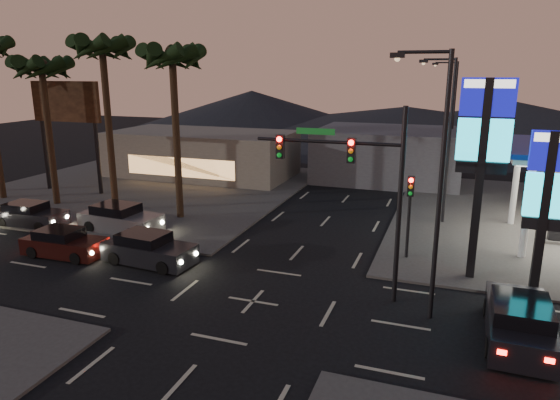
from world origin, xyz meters
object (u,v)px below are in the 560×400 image
at_px(pylon_sign_tall, 484,140).
at_px(pylon_sign_short, 547,189).
at_px(suv_station, 519,322).
at_px(car_lane_a_mid, 64,243).
at_px(car_lane_b_mid, 30,215).
at_px(car_lane_a_front, 148,249).
at_px(car_lane_b_front, 120,219).
at_px(traffic_signal_mast, 357,175).

bearing_deg(pylon_sign_tall, pylon_sign_short, -21.80).
distance_m(pylon_sign_short, suv_station, 5.87).
relative_size(pylon_sign_short, car_lane_a_mid, 1.60).
height_order(pylon_sign_short, suv_station, pylon_sign_short).
bearing_deg(pylon_sign_tall, car_lane_b_mid, -179.00).
bearing_deg(car_lane_b_mid, car_lane_a_mid, -30.91).
height_order(pylon_sign_tall, car_lane_b_mid, pylon_sign_tall).
xyz_separation_m(car_lane_a_mid, suv_station, (21.23, -1.44, 0.10)).
relative_size(pylon_sign_short, car_lane_a_front, 1.45).
bearing_deg(car_lane_a_front, pylon_sign_short, 7.39).
distance_m(car_lane_b_front, car_lane_b_mid, 5.99).
height_order(car_lane_a_front, suv_station, suv_station).
bearing_deg(suv_station, car_lane_b_front, 164.61).
relative_size(car_lane_b_front, suv_station, 1.04).
height_order(car_lane_a_front, car_lane_b_front, car_lane_b_front).
bearing_deg(car_lane_a_mid, car_lane_b_mid, 149.09).
xyz_separation_m(traffic_signal_mast, car_lane_b_front, (-14.73, 4.01, -4.47)).
relative_size(car_lane_a_front, suv_station, 0.97).
distance_m(pylon_sign_tall, car_lane_b_mid, 26.04).
height_order(pylon_sign_short, traffic_signal_mast, traffic_signal_mast).
bearing_deg(pylon_sign_short, pylon_sign_tall, 158.20).
xyz_separation_m(car_lane_a_front, car_lane_b_mid, (-10.39, 2.83, -0.04)).
bearing_deg(car_lane_b_front, pylon_sign_tall, -1.45).
relative_size(pylon_sign_short, suv_station, 1.41).
bearing_deg(car_lane_b_mid, suv_station, -10.20).
distance_m(car_lane_a_mid, car_lane_b_mid, 6.61).
relative_size(traffic_signal_mast, car_lane_a_front, 1.66).
xyz_separation_m(car_lane_a_front, car_lane_b_front, (-4.47, 3.77, 0.05)).
xyz_separation_m(pylon_sign_tall, car_lane_b_mid, (-25.40, -0.44, -5.72)).
relative_size(pylon_sign_tall, car_lane_b_front, 1.75).
bearing_deg(traffic_signal_mast, car_lane_a_mid, -178.76).
height_order(traffic_signal_mast, car_lane_a_mid, traffic_signal_mast).
height_order(car_lane_a_mid, suv_station, suv_station).
xyz_separation_m(traffic_signal_mast, car_lane_a_front, (-10.27, 0.24, -4.52)).
distance_m(car_lane_a_mid, suv_station, 21.28).
xyz_separation_m(pylon_sign_short, car_lane_a_mid, (-22.23, -2.84, -4.00)).
distance_m(car_lane_a_front, car_lane_a_mid, 4.75).
distance_m(traffic_signal_mast, car_lane_b_mid, 21.37).
distance_m(pylon_sign_short, car_lane_b_mid, 28.19).
relative_size(pylon_sign_tall, suv_station, 1.82).
distance_m(traffic_signal_mast, car_lane_b_front, 15.91).
height_order(pylon_sign_tall, car_lane_b_front, pylon_sign_tall).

